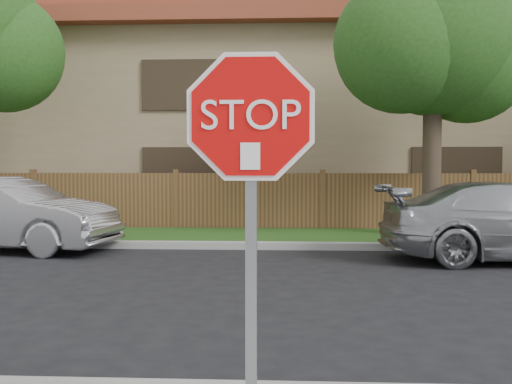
{
  "coord_description": "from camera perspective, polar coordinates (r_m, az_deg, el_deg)",
  "views": [
    {
      "loc": [
        -0.98,
        -4.84,
        1.9
      ],
      "look_at": [
        -1.18,
        -0.9,
        1.7
      ],
      "focal_mm": 42.0,
      "sensor_mm": 36.0,
      "label": 1
    }
  ],
  "objects": [
    {
      "name": "grass_strip",
      "position": [
        14.79,
        6.71,
        -4.3
      ],
      "size": [
        70.0,
        3.0,
        0.12
      ],
      "primitive_type": "cube",
      "color": "#1E4714",
      "rests_on": "ground"
    },
    {
      "name": "stop_sign",
      "position": [
        3.36,
        -0.5,
        1.71
      ],
      "size": [
        1.01,
        0.13,
        2.55
      ],
      "color": "gray",
      "rests_on": "sidewalk_near"
    },
    {
      "name": "apartment_building",
      "position": [
        21.92,
        5.51,
        7.11
      ],
      "size": [
        35.2,
        9.2,
        7.2
      ],
      "color": "#91805A",
      "rests_on": "ground"
    },
    {
      "name": "sedan_left",
      "position": [
        13.86,
        -22.82,
        -1.96
      ],
      "size": [
        4.99,
        2.4,
        1.58
      ],
      "primitive_type": "imported",
      "rotation": [
        0.0,
        0.0,
        1.41
      ],
      "color": "#ADAEB2",
      "rests_on": "ground"
    },
    {
      "name": "tree_mid",
      "position": [
        15.12,
        16.75,
        14.09
      ],
      "size": [
        4.8,
        3.9,
        7.35
      ],
      "color": "#382B21",
      "rests_on": "ground"
    },
    {
      "name": "far_curb",
      "position": [
        13.15,
        7.18,
        -5.13
      ],
      "size": [
        70.0,
        0.3,
        0.15
      ],
      "primitive_type": "cube",
      "color": "gray",
      "rests_on": "ground"
    },
    {
      "name": "fence",
      "position": [
        16.3,
        6.35,
        -1.02
      ],
      "size": [
        70.0,
        0.12,
        1.6
      ],
      "primitive_type": "cube",
      "color": "brown",
      "rests_on": "ground"
    }
  ]
}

